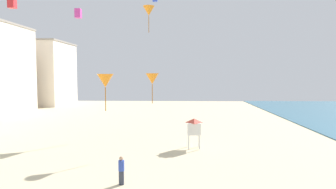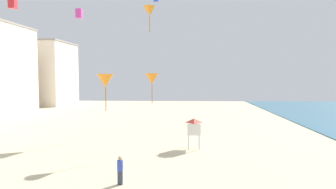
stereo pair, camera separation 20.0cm
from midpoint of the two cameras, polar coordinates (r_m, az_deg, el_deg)
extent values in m
cube|color=silver|center=(69.14, -25.11, 3.59)|extent=(15.96, 12.57, 12.65)
cube|color=gray|center=(69.44, -25.26, 8.94)|extent=(16.28, 12.82, 0.30)
cube|color=#383D4C|center=(17.85, -9.22, -15.43)|extent=(0.28, 0.18, 0.80)
cylinder|color=#334CB2|center=(17.63, -9.25, -13.29)|extent=(0.34, 0.34, 0.60)
sphere|color=tan|center=(17.51, -9.27, -11.97)|extent=(0.24, 0.24, 0.24)
cylinder|color=white|center=(25.26, 3.76, -9.12)|extent=(0.10, 0.10, 1.20)
cylinder|color=white|center=(25.31, 5.83, -9.11)|extent=(0.10, 0.10, 1.20)
cylinder|color=white|center=(26.14, 3.71, -8.67)|extent=(0.10, 0.10, 1.20)
cylinder|color=white|center=(26.18, 5.70, -8.67)|extent=(0.10, 0.10, 1.20)
cube|color=white|center=(25.50, 4.76, -6.48)|extent=(1.10, 1.10, 1.00)
pyramid|color=#D14C3D|center=(25.38, 4.77, -4.98)|extent=(1.10, 1.10, 0.35)
cone|color=orange|center=(29.71, -12.10, 2.62)|extent=(1.60, 1.60, 1.31)
cylinder|color=#A75C15|center=(29.80, -12.05, -0.89)|extent=(0.09, 0.09, 2.33)
cone|color=orange|center=(43.51, -3.84, 15.68)|extent=(1.62, 1.62, 1.33)
cylinder|color=#A75C15|center=(43.18, -3.83, 13.29)|extent=(0.09, 0.09, 2.36)
cube|color=red|center=(31.64, -27.85, 15.24)|extent=(0.60, 0.60, 0.95)
cone|color=orange|center=(24.49, -3.27, 3.03)|extent=(1.09, 1.09, 0.89)
cylinder|color=#A75C15|center=(24.54, -3.26, 0.13)|extent=(0.06, 0.06, 1.59)
cube|color=#DB3D9E|center=(42.73, -16.95, 14.63)|extent=(0.77, 0.77, 1.21)
camera|label=1|loc=(0.10, -90.21, -0.01)|focal=31.85mm
camera|label=2|loc=(0.10, 89.79, 0.01)|focal=31.85mm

